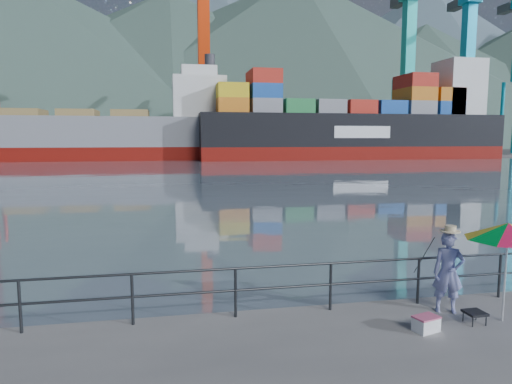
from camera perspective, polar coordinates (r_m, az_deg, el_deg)
The scene contains 13 objects.
harbor_water at distance 137.09m, azimuth -10.00°, elevation 5.23°, with size 500.00×280.00×0.00m, color slate.
far_dock at distance 100.84m, azimuth -3.93°, elevation 4.78°, with size 200.00×40.00×0.40m, color #514F4C.
guardrail at distance 9.53m, azimuth 3.52°, elevation -11.98°, with size 22.00×0.06×1.03m.
mountains at distance 220.99m, azimuth -0.09°, elevation 15.15°, with size 600.00×332.80×80.00m.
port_cranes at distance 97.71m, azimuth 9.37°, elevation 14.05°, with size 116.00×28.00×38.40m.
container_stacks at distance 107.54m, azimuth 9.90°, elevation 6.50°, with size 58.00×8.40×7.80m.
fisherman at distance 10.28m, azimuth 22.90°, elevation -9.26°, with size 0.61×0.40×1.67m, color #283499.
beach_umbrella at distance 10.06m, azimuth 28.99°, elevation -4.33°, with size 1.79×1.79×1.96m.
folding_stool at distance 10.10m, azimuth 25.65°, elevation -13.92°, with size 0.37×0.37×0.24m.
cooler_bag at distance 9.39m, azimuth 20.49°, elevation -15.25°, with size 0.45×0.30×0.26m, color white.
fishing_rod at distance 11.38m, azimuth 20.00°, elevation -11.98°, with size 0.02×0.02×2.27m, color black.
bulk_carrier at distance 82.53m, azimuth -18.15°, elevation 6.83°, with size 55.50×9.61×14.50m.
container_ship at distance 84.48m, azimuth 12.95°, elevation 8.22°, with size 54.30×9.05×18.10m.
Camera 1 is at (-2.27, -7.03, 3.59)m, focal length 32.00 mm.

